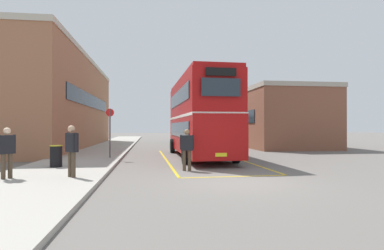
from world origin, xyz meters
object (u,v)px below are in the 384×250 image
(single_deck_bus, at_px, (200,129))
(bus_stop_sign, at_px, (110,128))
(double_decker_bus, at_px, (199,116))
(pedestrian_waiting_far, at_px, (72,147))
(pedestrian_boarding, at_px, (187,147))
(pedestrian_waiting_near, at_px, (7,149))
(litter_bin, at_px, (56,156))

(single_deck_bus, relative_size, bus_stop_sign, 3.03)
(double_decker_bus, distance_m, pedestrian_waiting_far, 9.59)
(single_deck_bus, height_order, pedestrian_waiting_far, single_deck_bus)
(double_decker_bus, relative_size, pedestrian_boarding, 6.20)
(pedestrian_boarding, xyz_separation_m, pedestrian_waiting_near, (-6.25, -2.01, 0.10))
(double_decker_bus, bearing_deg, bus_stop_sign, -169.49)
(pedestrian_boarding, distance_m, litter_bin, 5.62)
(litter_bin, bearing_deg, bus_stop_sign, 65.38)
(double_decker_bus, relative_size, single_deck_bus, 1.32)
(pedestrian_waiting_near, bearing_deg, litter_bin, 76.26)
(single_deck_bus, xyz_separation_m, bus_stop_sign, (-7.70, -16.60, 0.14))
(pedestrian_boarding, relative_size, pedestrian_waiting_near, 1.04)
(pedestrian_waiting_near, relative_size, pedestrian_waiting_far, 0.96)
(pedestrian_waiting_far, relative_size, bus_stop_sign, 0.65)
(pedestrian_waiting_far, bearing_deg, double_decker_bus, 53.90)
(single_deck_bus, distance_m, pedestrian_waiting_far, 24.68)
(double_decker_bus, relative_size, litter_bin, 11.72)
(pedestrian_boarding, height_order, pedestrian_waiting_near, pedestrian_waiting_near)
(pedestrian_boarding, bearing_deg, litter_bin, 170.59)
(litter_bin, bearing_deg, pedestrian_waiting_far, -65.00)
(single_deck_bus, xyz_separation_m, pedestrian_boarding, (-3.93, -21.34, -0.61))
(litter_bin, height_order, bus_stop_sign, bus_stop_sign)
(single_deck_bus, relative_size, pedestrian_waiting_near, 4.88)
(single_deck_bus, bearing_deg, pedestrian_waiting_near, -113.54)
(double_decker_bus, bearing_deg, pedestrian_waiting_near, -134.74)
(pedestrian_waiting_near, distance_m, bus_stop_sign, 7.23)
(single_deck_bus, relative_size, litter_bin, 8.91)
(bus_stop_sign, bearing_deg, single_deck_bus, 65.10)
(double_decker_bus, height_order, pedestrian_waiting_near, double_decker_bus)
(litter_bin, bearing_deg, double_decker_bus, 34.64)
(pedestrian_waiting_near, xyz_separation_m, bus_stop_sign, (2.47, 6.76, 0.66))
(bus_stop_sign, bearing_deg, pedestrian_waiting_near, -110.09)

